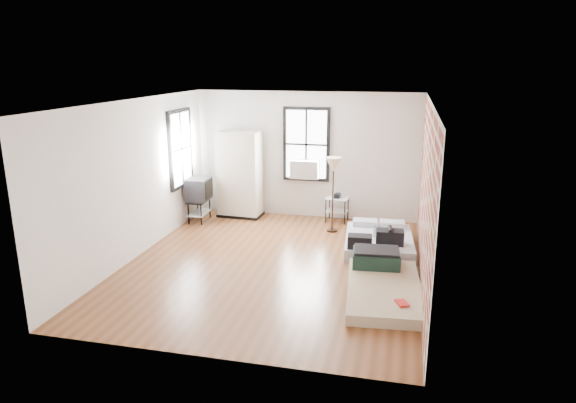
% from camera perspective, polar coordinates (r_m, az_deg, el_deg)
% --- Properties ---
extents(ground, '(6.00, 6.00, 0.00)m').
position_cam_1_polar(ground, '(9.03, -1.69, -6.97)').
color(ground, '#593017').
rests_on(ground, ground).
extents(room_shell, '(5.02, 6.02, 2.80)m').
position_cam_1_polar(room_shell, '(8.81, 0.28, 4.29)').
color(room_shell, silver).
rests_on(room_shell, ground).
extents(mattress_main, '(1.37, 1.78, 0.54)m').
position_cam_1_polar(mattress_main, '(9.88, 10.04, -4.28)').
color(mattress_main, silver).
rests_on(mattress_main, ground).
extents(mattress_bare, '(1.27, 2.16, 0.45)m').
position_cam_1_polar(mattress_bare, '(8.15, 10.41, -8.76)').
color(mattress_bare, '#BBAF87').
rests_on(mattress_bare, ground).
extents(wardrobe, '(1.01, 0.62, 1.93)m').
position_cam_1_polar(wardrobe, '(11.58, -5.38, 2.99)').
color(wardrobe, black).
rests_on(wardrobe, ground).
extents(side_table, '(0.52, 0.43, 0.63)m').
position_cam_1_polar(side_table, '(11.29, 5.49, -0.14)').
color(side_table, black).
rests_on(side_table, ground).
extents(floor_lamp, '(0.33, 0.33, 1.56)m').
position_cam_1_polar(floor_lamp, '(10.41, 5.07, 3.65)').
color(floor_lamp, black).
rests_on(floor_lamp, ground).
extents(tv_stand, '(0.51, 0.70, 0.97)m').
position_cam_1_polar(tv_stand, '(11.37, -9.90, 1.20)').
color(tv_stand, black).
rests_on(tv_stand, ground).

